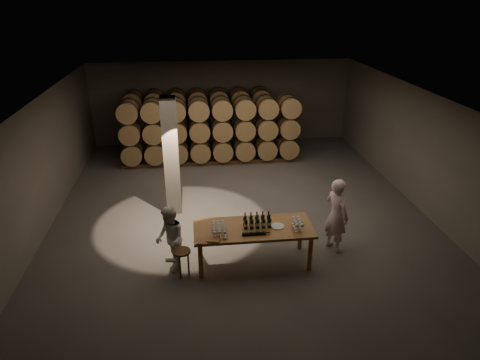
{
  "coord_description": "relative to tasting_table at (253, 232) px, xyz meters",
  "views": [
    {
      "loc": [
        -1.24,
        -10.48,
        5.62
      ],
      "look_at": [
        -0.04,
        -0.39,
        1.1
      ],
      "focal_mm": 32.0,
      "sensor_mm": 36.0,
      "label": 1
    }
  ],
  "objects": [
    {
      "name": "barrel_stack_front",
      "position": [
        -0.57,
        6.3,
        0.4
      ],
      "size": [
        6.26,
        0.95,
        2.31
      ],
      "color": "#51351C",
      "rests_on": "ground"
    },
    {
      "name": "notebook_near",
      "position": [
        -0.91,
        -0.42,
        0.12
      ],
      "size": [
        0.32,
        0.27,
        0.03
      ],
      "primitive_type": "cube",
      "rotation": [
        0.0,
        0.0,
        -0.23
      ],
      "color": "brown",
      "rests_on": "tasting_table"
    },
    {
      "name": "room",
      "position": [
        -1.8,
        2.7,
        0.8
      ],
      "size": [
        12.0,
        12.0,
        12.0
      ],
      "color": "#575451",
      "rests_on": "ground"
    },
    {
      "name": "bottle_cluster",
      "position": [
        0.09,
        0.03,
        0.22
      ],
      "size": [
        0.6,
        0.23,
        0.32
      ],
      "color": "black",
      "rests_on": "tasting_table"
    },
    {
      "name": "plate",
      "position": [
        0.53,
        -0.02,
        0.11
      ],
      "size": [
        0.3,
        0.3,
        0.02
      ],
      "primitive_type": "cylinder",
      "color": "silver",
      "rests_on": "tasting_table"
    },
    {
      "name": "glass_cluster_right",
      "position": [
        0.95,
        -0.1,
        0.24
      ],
      "size": [
        0.2,
        0.42,
        0.19
      ],
      "color": "silver",
      "rests_on": "tasting_table"
    },
    {
      "name": "person_man",
      "position": [
        1.98,
        0.33,
        0.1
      ],
      "size": [
        0.68,
        0.78,
        1.8
      ],
      "primitive_type": "imported",
      "rotation": [
        0.0,
        0.0,
        2.03
      ],
      "color": "#F6D6DB",
      "rests_on": "ground"
    },
    {
      "name": "stool",
      "position": [
        -1.57,
        -0.31,
        -0.28
      ],
      "size": [
        0.38,
        0.38,
        0.63
      ],
      "rotation": [
        0.0,
        0.0,
        -0.4
      ],
      "color": "#51351C",
      "rests_on": "ground"
    },
    {
      "name": "notebook_corner",
      "position": [
        -1.12,
        -0.43,
        0.12
      ],
      "size": [
        0.24,
        0.29,
        0.02
      ],
      "primitive_type": "cube",
      "rotation": [
        0.0,
        0.0,
        -0.13
      ],
      "color": "brown",
      "rests_on": "tasting_table"
    },
    {
      "name": "person_woman",
      "position": [
        -1.81,
        -0.02,
        -0.05
      ],
      "size": [
        0.73,
        0.85,
        1.5
      ],
      "primitive_type": "imported",
      "rotation": [
        0.0,
        0.0,
        -1.31
      ],
      "color": "silver",
      "rests_on": "ground"
    },
    {
      "name": "glass_cluster_left",
      "position": [
        -0.76,
        -0.12,
        0.23
      ],
      "size": [
        0.3,
        0.52,
        0.17
      ],
      "color": "silver",
      "rests_on": "tasting_table"
    },
    {
      "name": "tasting_table",
      "position": [
        0.0,
        0.0,
        0.0
      ],
      "size": [
        2.6,
        1.1,
        0.9
      ],
      "color": "brown",
      "rests_on": "ground"
    },
    {
      "name": "lying_bottles",
      "position": [
        -0.03,
        -0.31,
        0.14
      ],
      "size": [
        0.6,
        0.08,
        0.08
      ],
      "color": "black",
      "rests_on": "tasting_table"
    },
    {
      "name": "pen",
      "position": [
        -0.66,
        -0.43,
        0.11
      ],
      "size": [
        0.13,
        0.03,
        0.01
      ],
      "primitive_type": "cylinder",
      "rotation": [
        0.0,
        1.57,
        0.19
      ],
      "color": "black",
      "rests_on": "tasting_table"
    },
    {
      "name": "barrel_stack_back",
      "position": [
        -0.96,
        7.7,
        0.4
      ],
      "size": [
        5.48,
        0.95,
        2.31
      ],
      "color": "#51351C",
      "rests_on": "ground"
    }
  ]
}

